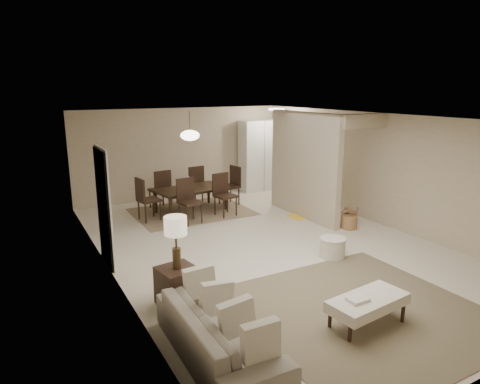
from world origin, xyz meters
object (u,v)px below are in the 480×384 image
dining_table (192,200)px  round_pouf (333,248)px  side_table (178,286)px  wicker_basket (349,222)px  sofa (218,334)px  pantry_cabinet (260,156)px  ottoman_bench (368,303)px

dining_table → round_pouf: bearing=-82.6°
side_table → wicker_basket: bearing=17.1°
sofa → side_table: (0.05, 1.42, -0.03)m
sofa → pantry_cabinet: bearing=-33.3°
pantry_cabinet → sofa: size_ratio=1.00×
round_pouf → pantry_cabinet: bearing=72.7°
pantry_cabinet → sofa: bearing=-124.5°
sofa → ottoman_bench: (2.01, -0.30, 0.01)m
side_table → round_pouf: 3.13m
side_table → sofa: bearing=-92.0°
ottoman_bench → round_pouf: (1.15, 2.01, -0.13)m
round_pouf → wicker_basket: (1.43, 1.11, -0.03)m
ottoman_bench → side_table: size_ratio=2.08×
ottoman_bench → round_pouf: 2.32m
round_pouf → wicker_basket: round_pouf is taller
wicker_basket → dining_table: dining_table is taller
wicker_basket → dining_table: bearing=131.6°
pantry_cabinet → side_table: size_ratio=3.75×
sofa → wicker_basket: bearing=-57.2°
sofa → side_table: sofa is taller
round_pouf → sofa: bearing=-151.6°
dining_table → ottoman_bench: bearing=-98.6°
sofa → side_table: bearing=-0.8°
dining_table → sofa: bearing=-118.0°
side_table → round_pouf: size_ratio=1.18×
round_pouf → wicker_basket: size_ratio=1.32×
pantry_cabinet → round_pouf: (-1.64, -5.26, -0.87)m
wicker_basket → pantry_cabinet: bearing=87.2°
sofa → side_table: size_ratio=3.75×
ottoman_bench → pantry_cabinet: bearing=63.0°
pantry_cabinet → dining_table: bearing=-155.1°
pantry_cabinet → sofa: pantry_cabinet is taller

